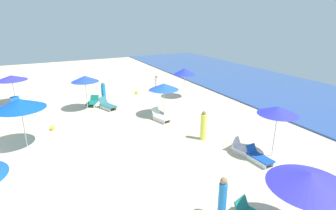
% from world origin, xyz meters
% --- Properties ---
extents(ocean, '(60.00, 11.62, 0.12)m').
position_xyz_m(ocean, '(0.00, 24.19, 0.06)').
color(ocean, '#2E4D94').
rests_on(ocean, ground_plane).
extents(umbrella_1, '(1.86, 1.86, 2.59)m').
position_xyz_m(umbrella_1, '(4.90, 13.97, 2.39)').
color(umbrella_1, silver).
rests_on(umbrella_1, ground_plane).
extents(lounge_chair_1_0, '(1.52, 0.99, 0.66)m').
position_xyz_m(lounge_chair_1_0, '(4.06, 12.91, 0.24)').
color(lounge_chair_1_0, silver).
rests_on(lounge_chair_1_0, ground_plane).
extents(lounge_chair_1_1, '(1.39, 0.66, 0.68)m').
position_xyz_m(lounge_chair_1_1, '(5.01, 12.98, 0.26)').
color(lounge_chair_1_1, silver).
rests_on(lounge_chair_1_1, ground_plane).
extents(umbrella_2, '(2.47, 2.47, 2.64)m').
position_xyz_m(umbrella_2, '(-1.62, 3.18, 2.38)').
color(umbrella_2, silver).
rests_on(umbrella_2, ground_plane).
extents(umbrella_3, '(2.44, 2.44, 2.29)m').
position_xyz_m(umbrella_3, '(8.97, 10.85, 2.06)').
color(umbrella_3, silver).
rests_on(umbrella_3, ground_plane).
extents(umbrella_4, '(1.94, 1.94, 2.54)m').
position_xyz_m(umbrella_4, '(-6.18, 7.17, 2.32)').
color(umbrella_4, silver).
rests_on(umbrella_4, ground_plane).
extents(lounge_chair_4_0, '(1.63, 1.14, 0.79)m').
position_xyz_m(lounge_chair_4_0, '(-5.71, 8.51, 0.29)').
color(lounge_chair_4_0, silver).
rests_on(lounge_chair_4_0, ground_plane).
extents(lounge_chair_4_1, '(1.44, 1.23, 0.67)m').
position_xyz_m(lounge_chair_4_1, '(-7.08, 7.72, 0.26)').
color(lounge_chair_4_1, silver).
rests_on(lounge_chair_4_1, ground_plane).
extents(umbrella_5, '(2.26, 2.26, 2.27)m').
position_xyz_m(umbrella_5, '(-10.11, 2.38, 2.08)').
color(umbrella_5, silver).
rests_on(umbrella_5, ground_plane).
extents(lounge_chair_5_0, '(1.30, 0.87, 0.74)m').
position_xyz_m(lounge_chair_5_0, '(-9.19, 2.48, 0.28)').
color(lounge_chair_5_0, silver).
rests_on(lounge_chair_5_0, ground_plane).
extents(umbrella_6, '(1.99, 1.99, 2.31)m').
position_xyz_m(umbrella_6, '(-2.52, 11.64, 2.09)').
color(umbrella_6, silver).
rests_on(umbrella_6, ground_plane).
extents(lounge_chair_6_0, '(1.48, 0.94, 0.80)m').
position_xyz_m(lounge_chair_6_0, '(-1.81, 11.03, 0.28)').
color(lounge_chair_6_0, silver).
rests_on(lounge_chair_6_0, ground_plane).
extents(umbrella_7, '(1.81, 1.81, 2.49)m').
position_xyz_m(umbrella_7, '(-5.74, 15.06, 2.23)').
color(umbrella_7, silver).
rests_on(umbrella_7, ground_plane).
extents(beachgoer_0, '(0.43, 0.43, 1.68)m').
position_xyz_m(beachgoer_0, '(1.78, 11.99, 0.78)').
color(beachgoer_0, '#E7E356').
rests_on(beachgoer_0, ground_plane).
extents(beachgoer_1, '(0.50, 0.50, 1.59)m').
position_xyz_m(beachgoer_1, '(-7.80, 8.77, 0.73)').
color(beachgoer_1, '#1F85D2').
rests_on(beachgoer_1, ground_plane).
extents(beachgoer_2, '(0.33, 0.33, 1.57)m').
position_xyz_m(beachgoer_2, '(7.20, 9.15, 0.76)').
color(beachgoer_2, blue).
rests_on(beachgoer_2, ground_plane).
extents(beachgoer_3, '(0.49, 0.49, 1.49)m').
position_xyz_m(beachgoer_3, '(-8.39, 13.71, 0.68)').
color(beachgoer_3, white).
rests_on(beachgoer_3, ground_plane).
extents(beach_ball_0, '(0.28, 0.28, 0.28)m').
position_xyz_m(beach_ball_0, '(-3.34, 4.53, 0.14)').
color(beach_ball_0, yellow).
rests_on(beach_ball_0, ground_plane).
extents(beach_ball_1, '(0.29, 0.29, 0.29)m').
position_xyz_m(beach_ball_1, '(-8.55, 11.84, 0.14)').
color(beach_ball_1, yellow).
rests_on(beach_ball_1, ground_plane).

